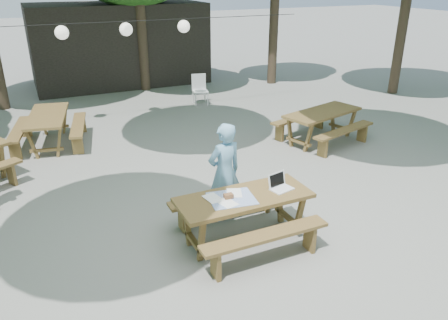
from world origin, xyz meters
The scene contains 10 objects.
ground centered at (0.00, 0.00, 0.00)m, with size 80.00×80.00×0.00m, color slate.
pavilion centered at (0.50, 10.50, 1.40)m, with size 6.00×3.00×2.80m, color black.
main_picnic_table centered at (-0.21, -0.79, 0.39)m, with size 2.00×1.58×0.75m.
picnic_table_ne centered at (3.43, 2.21, 0.39)m, with size 2.24×2.01×0.75m.
picnic_table_far_w centered at (-2.50, 4.69, 0.39)m, with size 1.91×2.16×0.75m.
woman centered at (-0.20, -0.08, 0.83)m, with size 0.60×0.40×1.65m, color #73ADD1.
plastic_chair centered at (2.04, 6.49, 0.26)m, with size 0.51×0.51×0.90m.
laptop centered at (0.39, -0.80, 0.81)m, with size 0.38×0.33×0.24m.
tabletop_clutter centered at (-0.43, -0.78, 0.76)m, with size 0.74×0.64×0.08m.
paper_lanterns centered at (-0.19, 6.00, 2.40)m, with size 9.00×0.34×0.38m.
Camera 1 is at (-2.87, -5.80, 3.75)m, focal length 35.00 mm.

